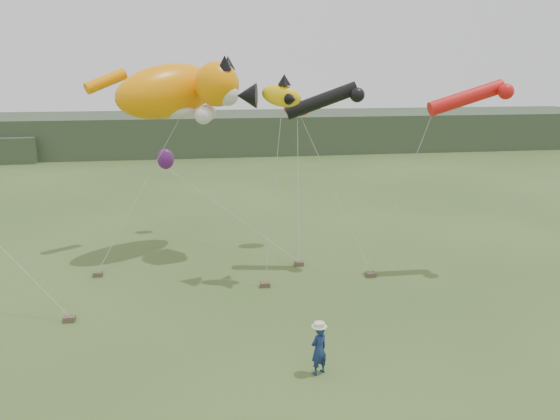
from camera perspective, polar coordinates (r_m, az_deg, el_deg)
The scene contains 8 objects.
ground at distance 18.70m, azimuth -0.41°, elevation -13.59°, with size 120.00×120.00×0.00m, color #385123.
headland at distance 61.39m, azimuth -9.58°, elevation 7.90°, with size 90.00×13.00×4.00m.
festival_attendant at distance 16.65m, azimuth 4.08°, elevation -14.35°, with size 0.57×0.37×1.56m, color navy.
sandbag_anchors at distance 23.35m, azimuth -5.62°, elevation -7.45°, with size 12.49×4.74×0.20m.
cat_kite at distance 26.34m, azimuth -10.54°, elevation 12.17°, with size 7.21×5.29×3.23m.
fish_kite at distance 22.20m, azimuth -1.19°, elevation 11.93°, with size 2.77×1.81×1.41m.
tube_kites at distance 24.07m, azimuth 12.61°, elevation 11.35°, with size 9.22×2.99×1.74m.
misc_kites at distance 28.18m, azimuth -4.18°, elevation 8.30°, with size 7.77×4.02×3.82m.
Camera 1 is at (-2.42, -16.31, 8.82)m, focal length 35.00 mm.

